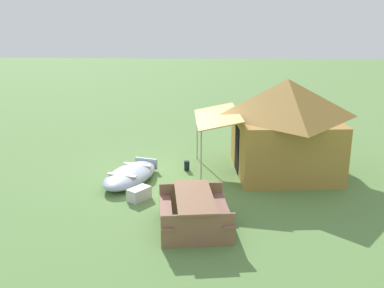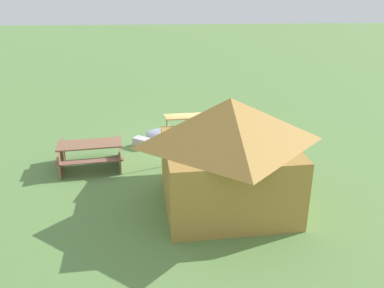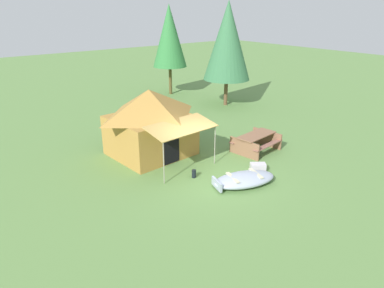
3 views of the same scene
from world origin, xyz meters
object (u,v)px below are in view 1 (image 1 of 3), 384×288
beached_rowboat (130,175)px  cooler_box (139,194)px  canvas_cabin_tent (285,125)px  picnic_table (194,207)px  fuel_can (187,166)px

beached_rowboat → cooler_box: size_ratio=4.34×
beached_rowboat → cooler_box: bearing=20.1°
beached_rowboat → canvas_cabin_tent: bearing=103.7°
beached_rowboat → cooler_box: 1.32m
picnic_table → fuel_can: (-3.76, -0.38, -0.33)m
cooler_box → fuel_can: cooler_box is taller
beached_rowboat → fuel_can: bearing=124.0°
canvas_cabin_tent → fuel_can: 3.21m
cooler_box → canvas_cabin_tent: bearing=120.1°
picnic_table → beached_rowboat: bearing=-144.5°
beached_rowboat → fuel_can: 1.88m
cooler_box → beached_rowboat: bearing=-159.9°
canvas_cabin_tent → beached_rowboat: bearing=-76.3°
beached_rowboat → picnic_table: size_ratio=1.23×
picnic_table → cooler_box: size_ratio=3.54×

